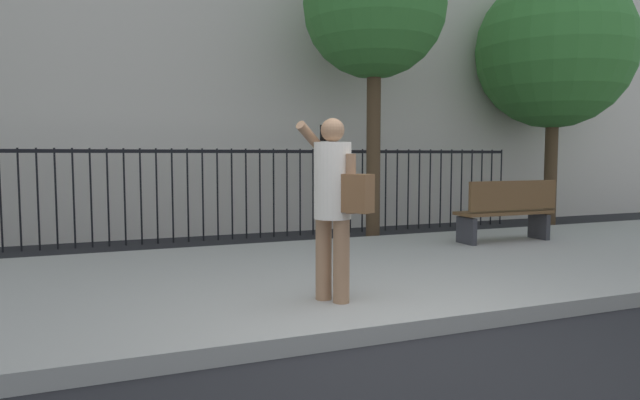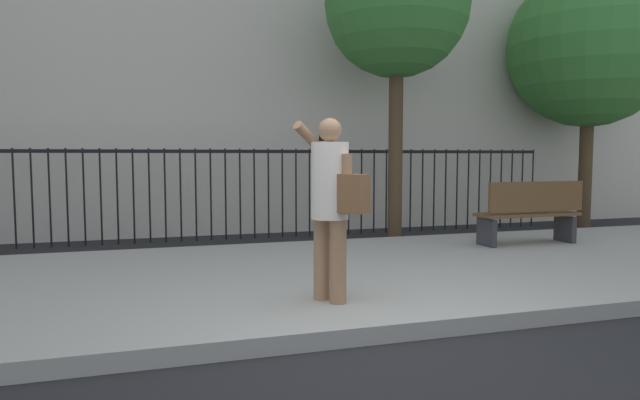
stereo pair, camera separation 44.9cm
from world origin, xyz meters
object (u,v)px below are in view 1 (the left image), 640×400
pedestrian_on_phone (335,196)px  street_bench (508,210)px  street_tree_far (374,8)px  street_tree_mid (555,51)px

pedestrian_on_phone → street_bench: (3.88, 2.23, -0.47)m
street_bench → pedestrian_on_phone: bearing=-150.1°
pedestrian_on_phone → street_bench: bearing=29.9°
street_bench → street_tree_far: (-1.32, 1.93, 3.36)m
street_bench → street_tree_mid: bearing=36.9°
street_bench → street_tree_far: street_tree_far is taller
pedestrian_on_phone → street_tree_far: street_tree_far is taller
street_bench → street_tree_mid: size_ratio=0.30×
pedestrian_on_phone → street_tree_mid: street_tree_mid is taller
street_bench → street_tree_far: bearing=124.4°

